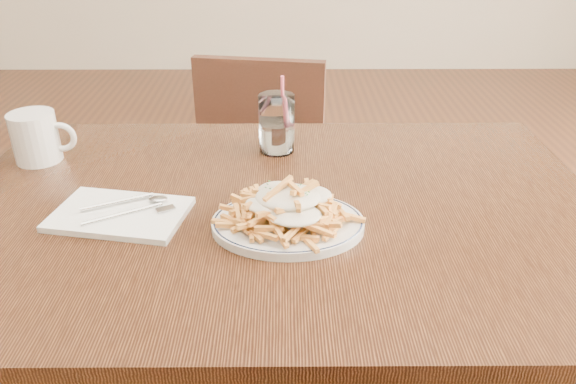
{
  "coord_description": "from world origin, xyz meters",
  "views": [
    {
      "loc": [
        0.01,
        -0.89,
        1.26
      ],
      "look_at": [
        0.02,
        -0.09,
        0.82
      ],
      "focal_mm": 35.0,
      "sensor_mm": 36.0,
      "label": 1
    }
  ],
  "objects_px": {
    "loaded_fries": "(288,203)",
    "water_glass": "(277,127)",
    "fries_plate": "(288,224)",
    "chair_far": "(267,160)",
    "table": "(278,239)",
    "coffee_mug": "(37,137)"
  },
  "relations": [
    {
      "from": "loaded_fries",
      "to": "water_glass",
      "type": "xyz_separation_m",
      "value": [
        -0.02,
        0.33,
        0.0
      ]
    },
    {
      "from": "fries_plate",
      "to": "loaded_fries",
      "type": "height_order",
      "value": "loaded_fries"
    },
    {
      "from": "fries_plate",
      "to": "water_glass",
      "type": "bearing_deg",
      "value": 93.94
    },
    {
      "from": "chair_far",
      "to": "fries_plate",
      "type": "relative_size",
      "value": 2.99
    },
    {
      "from": "chair_far",
      "to": "water_glass",
      "type": "xyz_separation_m",
      "value": [
        0.04,
        -0.54,
        0.33
      ]
    },
    {
      "from": "table",
      "to": "chair_far",
      "type": "xyz_separation_m",
      "value": [
        -0.05,
        0.78,
        -0.2
      ]
    },
    {
      "from": "table",
      "to": "water_glass",
      "type": "relative_size",
      "value": 7.02
    },
    {
      "from": "table",
      "to": "coffee_mug",
      "type": "relative_size",
      "value": 9.0
    },
    {
      "from": "table",
      "to": "coffee_mug",
      "type": "height_order",
      "value": "coffee_mug"
    },
    {
      "from": "fries_plate",
      "to": "coffee_mug",
      "type": "bearing_deg",
      "value": 152.1
    },
    {
      "from": "table",
      "to": "fries_plate",
      "type": "relative_size",
      "value": 4.29
    },
    {
      "from": "table",
      "to": "coffee_mug",
      "type": "distance_m",
      "value": 0.56
    },
    {
      "from": "loaded_fries",
      "to": "chair_far",
      "type": "bearing_deg",
      "value": 94.31
    },
    {
      "from": "chair_far",
      "to": "loaded_fries",
      "type": "bearing_deg",
      "value": -85.69
    },
    {
      "from": "table",
      "to": "chair_far",
      "type": "bearing_deg",
      "value": 93.44
    },
    {
      "from": "table",
      "to": "water_glass",
      "type": "distance_m",
      "value": 0.27
    },
    {
      "from": "water_glass",
      "to": "fries_plate",
      "type": "bearing_deg",
      "value": -86.06
    },
    {
      "from": "loaded_fries",
      "to": "coffee_mug",
      "type": "distance_m",
      "value": 0.59
    },
    {
      "from": "fries_plate",
      "to": "water_glass",
      "type": "height_order",
      "value": "water_glass"
    },
    {
      "from": "fries_plate",
      "to": "chair_far",
      "type": "bearing_deg",
      "value": 94.31
    },
    {
      "from": "table",
      "to": "loaded_fries",
      "type": "relative_size",
      "value": 5.34
    },
    {
      "from": "table",
      "to": "chair_far",
      "type": "height_order",
      "value": "chair_far"
    }
  ]
}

